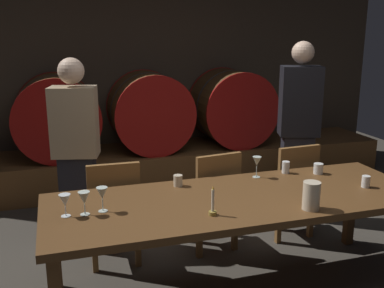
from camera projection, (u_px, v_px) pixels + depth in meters
The scene contains 21 objects.
back_wall at pixel (140, 64), 5.82m from camera, with size 6.63×0.24×2.84m, color #473A2D.
barrel_shelf at pixel (151, 166), 5.61m from camera, with size 5.97×0.90×0.43m, color brown.
wine_barrel_left at pixel (57, 117), 5.13m from camera, with size 0.95×0.78×0.95m.
wine_barrel_center at pixel (149, 112), 5.44m from camera, with size 0.95×0.78×0.95m.
wine_barrel_right at pixel (232, 107), 5.75m from camera, with size 0.95×0.78×0.95m.
dining_table at pixel (238, 205), 3.15m from camera, with size 2.65×0.94×0.73m.
chair_left at pixel (114, 207), 3.59m from camera, with size 0.41×0.41×0.88m.
chair_center at pixel (212, 196), 3.83m from camera, with size 0.45×0.45×0.88m.
chair_right at pixel (291, 185), 4.08m from camera, with size 0.43×0.43×0.88m.
guest_left at pixel (76, 151), 3.88m from camera, with size 0.43×0.32×1.64m.
guest_right at pixel (298, 130), 4.43m from camera, with size 0.44×0.35×1.76m.
candle_left at pixel (213, 207), 2.81m from camera, with size 0.05×0.05×0.19m.
pitcher at pixel (311, 196), 2.90m from camera, with size 0.11×0.11×0.18m.
wine_glass_far_left at pixel (65, 201), 2.78m from camera, with size 0.07×0.07×0.14m.
wine_glass_center_left at pixel (84, 199), 2.81m from camera, with size 0.07×0.07×0.15m.
wine_glass_center_right at pixel (102, 194), 2.86m from camera, with size 0.07×0.07×0.16m.
wine_glass_far_right at pixel (257, 162), 3.51m from camera, with size 0.07×0.07×0.17m.
cup_far_left at pixel (178, 181), 3.34m from camera, with size 0.07×0.07×0.08m, color beige.
cup_center_left at pixel (286, 167), 3.64m from camera, with size 0.06×0.06×0.10m, color white.
cup_center_right at pixel (318, 169), 3.63m from camera, with size 0.08×0.08×0.08m, color white.
cup_far_right at pixel (366, 182), 3.31m from camera, with size 0.06×0.06×0.09m, color white.
Camera 1 is at (-1.10, -2.69, 1.87)m, focal length 42.22 mm.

